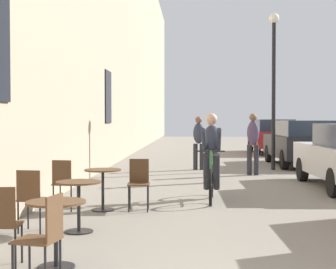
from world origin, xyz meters
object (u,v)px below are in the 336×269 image
street_lamp (274,71)px  pedestrian_far (199,140)px  cafe_chair_near_toward_street (44,234)px  pedestrian_mid (253,140)px  pedestrian_near (211,146)px  cafe_table_near (56,220)px  cafe_chair_far_toward_street (139,181)px  cafe_chair_far_toward_wall (64,181)px  cafe_table_mid (79,195)px  parked_car_third (301,142)px  cafe_chair_mid_toward_street (32,196)px  cafe_table_far (103,181)px  cyclist_on_bicycle (211,159)px  parked_car_fourth (272,136)px  cafe_chair_near_toward_wall (1,221)px

street_lamp → pedestrian_far: bearing=-177.9°
cafe_chair_near_toward_street → pedestrian_mid: (3.11, 9.98, 0.48)m
pedestrian_near → pedestrian_mid: (1.26, 1.85, 0.06)m
cafe_chair_near_toward_street → cafe_table_near: bearing=96.2°
cafe_chair_near_toward_street → cafe_chair_far_toward_street: size_ratio=1.00×
cafe_chair_far_toward_wall → pedestrian_near: (2.70, 4.04, 0.41)m
cafe_table_mid → pedestrian_mid: 8.27m
pedestrian_near → parked_car_third: size_ratio=0.38×
cafe_chair_mid_toward_street → street_lamp: bearing=62.5°
cafe_table_near → cafe_table_far: (-0.10, 3.47, 0.00)m
cyclist_on_bicycle → parked_car_fourth: bearing=76.5°
cafe_table_mid → cafe_chair_far_toward_street: size_ratio=0.81×
parked_car_third → street_lamp: bearing=-128.7°
cafe_chair_far_toward_street → cyclist_on_bicycle: size_ratio=0.51×
pedestrian_far → street_lamp: street_lamp is taller
pedestrian_near → street_lamp: street_lamp is taller
pedestrian_near → pedestrian_mid: pedestrian_mid is taller
cafe_table_near → cyclist_on_bicycle: bearing=68.8°
pedestrian_mid → parked_car_fourth: 9.53m
cafe_chair_far_toward_wall → cyclist_on_bicycle: cyclist_on_bicycle is taller
cafe_chair_mid_toward_street → parked_car_fourth: parked_car_fourth is taller
cafe_chair_near_toward_street → cyclist_on_bicycle: (1.76, 5.43, 0.29)m
cafe_chair_far_toward_street → pedestrian_near: size_ratio=0.54×
cafe_table_near → cafe_chair_far_toward_wall: bearing=102.8°
cafe_table_near → cafe_chair_far_toward_wall: size_ratio=0.81×
cafe_chair_far_toward_wall → pedestrian_near: pedestrian_near is taller
cafe_chair_mid_toward_street → cafe_table_far: bearing=69.2°
cafe_table_far → parked_car_third: 10.27m
cafe_chair_near_toward_street → parked_car_fourth: bearing=75.2°
cafe_chair_mid_toward_street → parked_car_fourth: bearing=70.6°
street_lamp → cafe_table_mid: bearing=-114.4°
cafe_table_near → parked_car_third: size_ratio=0.16×
cafe_table_near → cafe_chair_near_toward_street: size_ratio=0.81×
cafe_chair_near_toward_wall → pedestrian_far: bearing=78.4°
cyclist_on_bicycle → parked_car_fourth: 14.27m
cafe_chair_far_toward_wall → parked_car_third: (5.93, 8.89, 0.29)m
parked_car_third → parked_car_fourth: 6.32m
cafe_chair_near_toward_wall → parked_car_fourth: (5.73, 18.69, 0.30)m
cafe_chair_near_toward_wall → cafe_table_far: size_ratio=1.24×
pedestrian_mid → pedestrian_far: 2.12m
cafe_table_near → cafe_chair_mid_toward_street: bearing=115.5°
cafe_chair_mid_toward_street → cyclist_on_bicycle: size_ratio=0.51×
cafe_table_near → cafe_chair_far_toward_street: bearing=81.7°
cafe_chair_far_toward_wall → street_lamp: street_lamp is taller
cafe_table_mid → cafe_chair_mid_toward_street: cafe_chair_mid_toward_street is taller
cafe_chair_near_toward_street → cyclist_on_bicycle: bearing=72.0°
cafe_table_near → pedestrian_mid: (3.18, 9.30, 0.47)m
cafe_table_far → cafe_chair_far_toward_street: (0.62, 0.08, -0.00)m
parked_car_third → cafe_table_far: bearing=-120.8°
cafe_table_near → parked_car_third: (5.15, 12.29, 0.28)m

